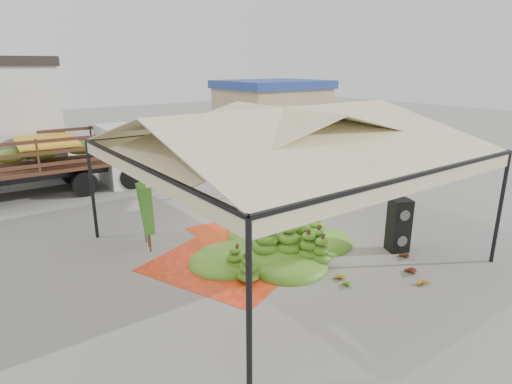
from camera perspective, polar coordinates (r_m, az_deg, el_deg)
ground at (r=12.42m, az=3.40°, el=-7.52°), size 90.00×90.00×0.00m
canopy_tent at (r=11.47m, az=3.69°, el=7.68°), size 8.10×8.10×4.00m
building_tan at (r=27.89m, az=2.17°, el=10.50°), size 6.30×5.30×4.10m
tarp_left at (r=11.76m, az=-3.35°, el=-8.96°), size 4.85×4.75×0.01m
tarp_right at (r=13.24m, az=1.11°, el=-5.88°), size 3.92×4.09×0.01m
banana_heap at (r=11.95m, az=3.18°, el=-5.65°), size 5.89×5.17×1.11m
hand_yellow_a at (r=10.83m, az=11.01°, el=-11.13°), size 0.48×0.43×0.19m
hand_yellow_b at (r=11.12m, az=21.38°, el=-11.25°), size 0.53×0.53×0.19m
hand_red_a at (r=11.59m, az=19.68°, el=-9.83°), size 0.56×0.49×0.22m
hand_red_b at (r=12.41m, az=18.99°, el=-7.99°), size 0.49×0.42×0.20m
hand_green at (r=10.59m, az=11.78°, el=-11.91°), size 0.43×0.38×0.17m
hanging_bunches at (r=11.80m, az=-2.42°, el=4.60°), size 3.24×0.24×0.20m
speaker_stack at (r=12.65m, az=18.50°, el=-4.23°), size 0.69×0.66×1.51m
banana_leaves at (r=12.81m, az=-14.52°, el=-7.29°), size 0.96×1.36×3.70m
vendor at (r=16.73m, az=-2.02°, el=2.23°), size 0.76×0.61×1.81m
truck_left at (r=19.15m, az=-23.85°, el=4.66°), size 7.47×2.83×2.53m
truck_right at (r=23.63m, az=0.99°, el=7.59°), size 6.68×3.67×2.18m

